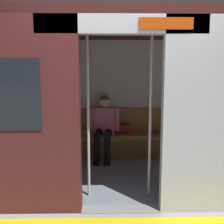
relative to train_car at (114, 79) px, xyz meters
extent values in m
plane|color=gray|center=(-0.06, 1.07, -1.51)|extent=(60.00, 60.00, 0.00)
cube|color=yellow|center=(-0.06, 1.37, -1.50)|extent=(8.00, 0.24, 0.01)
cube|color=silver|center=(-0.97, 1.09, -0.40)|extent=(0.91, 0.12, 2.20)
cube|color=black|center=(-0.97, 1.10, -0.14)|extent=(0.50, 0.02, 0.55)
cube|color=silver|center=(-0.06, 1.07, 0.60)|extent=(1.82, 0.16, 0.20)
cube|color=#BF3F0C|center=(-0.51, 1.16, 0.60)|extent=(0.56, 0.02, 0.12)
cube|color=#351515|center=(-0.06, -0.08, 0.76)|extent=(6.40, 2.47, 0.12)
cube|color=slate|center=(-0.06, -0.08, -1.50)|extent=(6.08, 2.31, 0.01)
cube|color=silver|center=(-0.06, -1.24, -0.40)|extent=(6.08, 0.10, 2.20)
cube|color=olive|center=(-0.06, -1.18, -0.84)|extent=(3.52, 0.06, 0.45)
cube|color=white|center=(-0.06, -0.08, 0.67)|extent=(4.48, 0.16, 0.03)
cube|color=gray|center=(-0.06, 1.07, -1.50)|extent=(0.91, 0.19, 0.01)
cube|color=olive|center=(-0.06, -0.96, -1.11)|extent=(2.91, 0.44, 0.09)
cube|color=brown|center=(-0.06, -0.76, -1.33)|extent=(2.91, 0.04, 0.35)
cube|color=pink|center=(0.15, -0.94, -0.81)|extent=(0.40, 0.26, 0.50)
sphere|color=beige|center=(0.15, -0.94, -0.47)|extent=(0.21, 0.21, 0.21)
sphere|color=brown|center=(0.15, -0.95, -0.43)|extent=(0.19, 0.19, 0.19)
cylinder|color=pink|center=(-0.08, -0.88, -0.78)|extent=(0.08, 0.08, 0.44)
cylinder|color=pink|center=(0.39, -0.93, -0.78)|extent=(0.08, 0.08, 0.44)
cylinder|color=black|center=(0.08, -0.73, -1.01)|extent=(0.17, 0.41, 0.14)
cylinder|color=black|center=(0.26, -0.75, -1.01)|extent=(0.17, 0.41, 0.14)
cylinder|color=black|center=(0.10, -0.53, -1.26)|extent=(0.10, 0.10, 0.40)
cylinder|color=black|center=(0.28, -0.55, -1.26)|extent=(0.10, 0.10, 0.40)
cube|color=black|center=(0.10, -0.48, -1.48)|extent=(0.12, 0.23, 0.06)
cube|color=black|center=(0.28, -0.50, -1.48)|extent=(0.12, 0.23, 0.06)
cube|color=maroon|center=(-0.23, -0.96, -0.98)|extent=(0.26, 0.14, 0.17)
cube|color=maroon|center=(-0.23, -0.89, -0.99)|extent=(0.02, 0.01, 0.14)
cube|color=silver|center=(0.48, -0.96, -1.05)|extent=(0.20, 0.25, 0.03)
cylinder|color=silver|center=(0.34, 0.71, -0.41)|extent=(0.04, 0.04, 2.18)
cylinder|color=silver|center=(-0.45, 0.65, -0.41)|extent=(0.04, 0.04, 2.18)
camera|label=1|loc=(0.09, 3.99, 0.11)|focal=42.59mm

